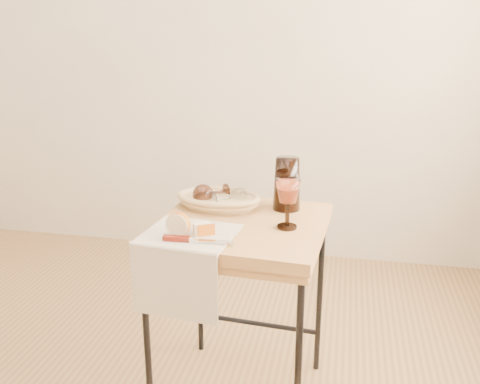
% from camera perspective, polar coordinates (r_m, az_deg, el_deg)
% --- Properties ---
extents(wall_back, '(3.60, 0.00, 2.70)m').
position_cam_1_polar(wall_back, '(3.36, -3.91, 15.71)').
color(wall_back, '#BFAD94').
rests_on(wall_back, ground).
extents(side_table, '(0.64, 0.64, 0.77)m').
position_cam_1_polar(side_table, '(2.09, 0.11, -13.14)').
color(side_table, brown).
rests_on(side_table, floor).
extents(tea_towel, '(0.33, 0.31, 0.01)m').
position_cam_1_polar(tea_towel, '(1.81, -5.55, -4.59)').
color(tea_towel, silver).
rests_on(tea_towel, side_table).
extents(bread_basket, '(0.32, 0.23, 0.05)m').
position_cam_1_polar(bread_basket, '(2.07, -2.32, -0.99)').
color(bread_basket, tan).
rests_on(bread_basket, side_table).
extents(goblet_lying_a, '(0.16, 0.15, 0.08)m').
position_cam_1_polar(goblet_lying_a, '(2.08, -2.95, -0.10)').
color(goblet_lying_a, '#4B291D').
rests_on(goblet_lying_a, bread_basket).
extents(goblet_lying_b, '(0.14, 0.13, 0.07)m').
position_cam_1_polar(goblet_lying_b, '(2.03, -1.24, -0.64)').
color(goblet_lying_b, white).
rests_on(goblet_lying_b, bread_basket).
extents(pitcher, '(0.21, 0.26, 0.25)m').
position_cam_1_polar(pitcher, '(2.03, 5.15, 0.92)').
color(pitcher, black).
rests_on(pitcher, side_table).
extents(wine_goblet, '(0.09, 0.09, 0.18)m').
position_cam_1_polar(wine_goblet, '(1.84, 5.22, -1.28)').
color(wine_goblet, white).
rests_on(wine_goblet, side_table).
extents(apple_half, '(0.09, 0.06, 0.08)m').
position_cam_1_polar(apple_half, '(1.79, -6.64, -3.40)').
color(apple_half, red).
rests_on(apple_half, tea_towel).
extents(apple_wedge, '(0.07, 0.06, 0.04)m').
position_cam_1_polar(apple_wedge, '(1.79, -4.13, -4.00)').
color(apple_wedge, '#F9E0B2').
rests_on(apple_wedge, tea_towel).
extents(table_knife, '(0.23, 0.04, 0.02)m').
position_cam_1_polar(table_knife, '(1.73, -4.94, -5.17)').
color(table_knife, silver).
rests_on(table_knife, tea_towel).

